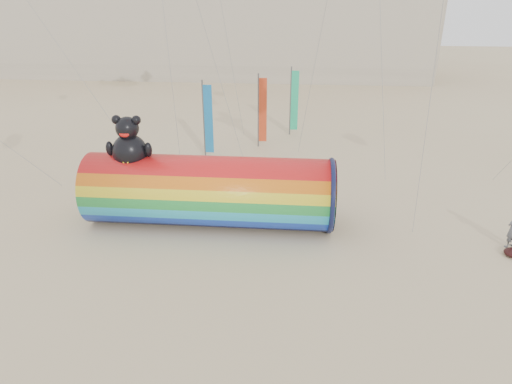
{
  "coord_description": "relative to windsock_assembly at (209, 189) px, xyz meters",
  "views": [
    {
      "loc": [
        2.1,
        -16.5,
        10.53
      ],
      "look_at": [
        0.5,
        1.5,
        2.4
      ],
      "focal_mm": 32.0,
      "sensor_mm": 36.0,
      "label": 1
    }
  ],
  "objects": [
    {
      "name": "ground",
      "position": [
        1.86,
        -2.98,
        -1.78
      ],
      "size": [
        160.0,
        160.0,
        0.0
      ],
      "primitive_type": "plane",
      "color": "#CCB58C",
      "rests_on": "ground"
    },
    {
      "name": "windsock_assembly",
      "position": [
        0.0,
        0.0,
        0.0
      ],
      "size": [
        11.64,
        3.54,
        5.37
      ],
      "color": "red",
      "rests_on": "ground"
    },
    {
      "name": "festival_banners",
      "position": [
        1.18,
        12.06,
        0.86
      ],
      "size": [
        6.18,
        5.98,
        5.2
      ],
      "color": "#59595E",
      "rests_on": "ground"
    }
  ]
}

